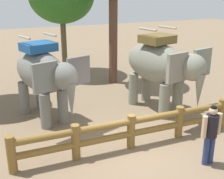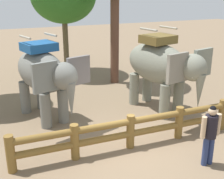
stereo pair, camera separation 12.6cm
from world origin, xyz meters
name	(u,v)px [view 2 (the right image)]	position (x,y,z in m)	size (l,w,h in m)	color
ground_plane	(132,149)	(0.00, 0.00, 0.00)	(60.00, 60.00, 0.00)	#7A644C
log_fence	(131,129)	(0.00, 0.11, 0.61)	(7.02, 0.39, 1.05)	brown
elephant_near_left	(44,74)	(-1.89, 3.14, 1.71)	(2.40, 3.64, 3.05)	slate
elephant_center	(161,66)	(2.31, 2.24, 1.79)	(2.33, 3.80, 3.19)	gray
tourist_woman_in_black	(210,131)	(1.52, -1.51, 0.99)	(0.61, 0.33, 1.71)	navy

